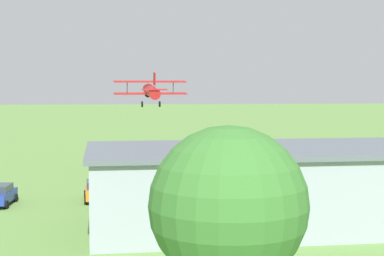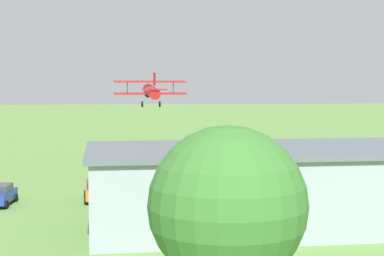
{
  "view_description": "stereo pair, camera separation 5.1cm",
  "coord_description": "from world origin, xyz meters",
  "px_view_note": "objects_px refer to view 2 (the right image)",
  "views": [
    {
      "loc": [
        8.06,
        74.59,
        9.71
      ],
      "look_at": [
        2.5,
        15.6,
        5.35
      ],
      "focal_mm": 58.72,
      "sensor_mm": 36.0,
      "label": 1
    },
    {
      "loc": [
        8.01,
        74.59,
        9.71
      ],
      "look_at": [
        2.5,
        15.6,
        5.35
      ],
      "focal_mm": 58.72,
      "sensor_mm": 36.0,
      "label": 2
    }
  ],
  "objects_px": {
    "car_blue": "(1,195)",
    "person_crossing_taxiway": "(178,182)",
    "person_by_parked_cars": "(199,181)",
    "hangar": "(296,186)",
    "biplane": "(151,91)",
    "tree_by_windsock": "(228,206)",
    "car_orange": "(96,190)",
    "person_at_fence_line": "(336,177)"
  },
  "relations": [
    {
      "from": "hangar",
      "to": "tree_by_windsock",
      "type": "bearing_deg",
      "value": 68.05
    },
    {
      "from": "hangar",
      "to": "car_blue",
      "type": "height_order",
      "value": "hangar"
    },
    {
      "from": "person_by_parked_cars",
      "to": "person_crossing_taxiway",
      "type": "bearing_deg",
      "value": 33.25
    },
    {
      "from": "hangar",
      "to": "person_by_parked_cars",
      "type": "bearing_deg",
      "value": -71.38
    },
    {
      "from": "biplane",
      "to": "person_by_parked_cars",
      "type": "height_order",
      "value": "biplane"
    },
    {
      "from": "biplane",
      "to": "person_by_parked_cars",
      "type": "relative_size",
      "value": 5.06
    },
    {
      "from": "car_orange",
      "to": "person_at_fence_line",
      "type": "xyz_separation_m",
      "value": [
        -21.99,
        -5.46,
        -0.04
      ]
    },
    {
      "from": "biplane",
      "to": "person_crossing_taxiway",
      "type": "relative_size",
      "value": 4.52
    },
    {
      "from": "biplane",
      "to": "person_at_fence_line",
      "type": "distance_m",
      "value": 21.57
    },
    {
      "from": "person_crossing_taxiway",
      "to": "hangar",
      "type": "bearing_deg",
      "value": 117.21
    },
    {
      "from": "hangar",
      "to": "car_blue",
      "type": "distance_m",
      "value": 23.27
    },
    {
      "from": "tree_by_windsock",
      "to": "car_blue",
      "type": "bearing_deg",
      "value": -63.17
    },
    {
      "from": "hangar",
      "to": "biplane",
      "type": "height_order",
      "value": "biplane"
    },
    {
      "from": "car_blue",
      "to": "person_by_parked_cars",
      "type": "bearing_deg",
      "value": -160.11
    },
    {
      "from": "car_blue",
      "to": "person_at_fence_line",
      "type": "xyz_separation_m",
      "value": [
        -29.37,
        -6.69,
        -0.03
      ]
    },
    {
      "from": "person_by_parked_cars",
      "to": "biplane",
      "type": "bearing_deg",
      "value": -70.84
    },
    {
      "from": "car_orange",
      "to": "tree_by_windsock",
      "type": "height_order",
      "value": "tree_by_windsock"
    },
    {
      "from": "person_by_parked_cars",
      "to": "hangar",
      "type": "bearing_deg",
      "value": 108.62
    },
    {
      "from": "car_orange",
      "to": "tree_by_windsock",
      "type": "distance_m",
      "value": 29.78
    },
    {
      "from": "biplane",
      "to": "person_by_parked_cars",
      "type": "bearing_deg",
      "value": 109.16
    },
    {
      "from": "person_by_parked_cars",
      "to": "tree_by_windsock",
      "type": "distance_m",
      "value": 33.8
    },
    {
      "from": "biplane",
      "to": "tree_by_windsock",
      "type": "bearing_deg",
      "value": 91.95
    },
    {
      "from": "biplane",
      "to": "tree_by_windsock",
      "type": "height_order",
      "value": "biplane"
    },
    {
      "from": "person_crossing_taxiway",
      "to": "car_blue",
      "type": "bearing_deg",
      "value": 17.82
    },
    {
      "from": "tree_by_windsock",
      "to": "car_orange",
      "type": "bearing_deg",
      "value": -77.2
    },
    {
      "from": "car_blue",
      "to": "person_crossing_taxiway",
      "type": "height_order",
      "value": "person_crossing_taxiway"
    },
    {
      "from": "person_crossing_taxiway",
      "to": "person_at_fence_line",
      "type": "relative_size",
      "value": 1.07
    },
    {
      "from": "hangar",
      "to": "tree_by_windsock",
      "type": "distance_m",
      "value": 20.12
    },
    {
      "from": "biplane",
      "to": "car_blue",
      "type": "distance_m",
      "value": 22.74
    },
    {
      "from": "car_orange",
      "to": "person_at_fence_line",
      "type": "bearing_deg",
      "value": -166.06
    },
    {
      "from": "person_by_parked_cars",
      "to": "tree_by_windsock",
      "type": "xyz_separation_m",
      "value": [
        2.44,
        33.42,
        4.39
      ]
    },
    {
      "from": "biplane",
      "to": "person_crossing_taxiway",
      "type": "xyz_separation_m",
      "value": [
        -1.99,
        12.71,
        -7.9
      ]
    },
    {
      "from": "hangar",
      "to": "car_orange",
      "type": "bearing_deg",
      "value": -36.14
    },
    {
      "from": "tree_by_windsock",
      "to": "biplane",
      "type": "bearing_deg",
      "value": -88.05
    },
    {
      "from": "biplane",
      "to": "person_by_parked_cars",
      "type": "xyz_separation_m",
      "value": [
        -3.97,
        11.42,
        -8.01
      ]
    },
    {
      "from": "car_blue",
      "to": "person_at_fence_line",
      "type": "bearing_deg",
      "value": -167.17
    },
    {
      "from": "hangar",
      "to": "person_crossing_taxiway",
      "type": "relative_size",
      "value": 16.16
    },
    {
      "from": "person_crossing_taxiway",
      "to": "person_at_fence_line",
      "type": "bearing_deg",
      "value": -172.16
    },
    {
      "from": "car_blue",
      "to": "tree_by_windsock",
      "type": "height_order",
      "value": "tree_by_windsock"
    },
    {
      "from": "biplane",
      "to": "person_crossing_taxiway",
      "type": "bearing_deg",
      "value": 98.9
    },
    {
      "from": "person_by_parked_cars",
      "to": "person_crossing_taxiway",
      "type": "distance_m",
      "value": 2.36
    },
    {
      "from": "car_orange",
      "to": "person_crossing_taxiway",
      "type": "distance_m",
      "value": 7.77
    }
  ]
}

